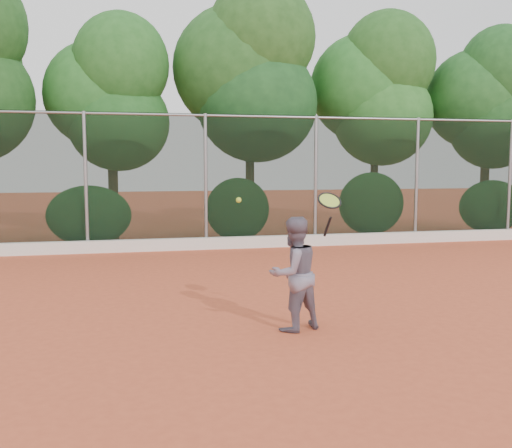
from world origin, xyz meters
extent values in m
plane|color=#CD5330|center=(0.00, 0.00, 0.00)|extent=(80.00, 80.00, 0.00)
cube|color=silver|center=(0.00, 6.82, 0.15)|extent=(24.00, 0.20, 0.30)
imported|color=slate|center=(0.14, -0.67, 0.76)|extent=(0.89, 0.80, 1.51)
cube|color=black|center=(0.00, 7.00, 1.75)|extent=(24.00, 0.01, 3.50)
cylinder|color=gray|center=(0.00, 7.00, 3.45)|extent=(24.00, 0.06, 0.06)
cylinder|color=gray|center=(-3.00, 7.00, 1.75)|extent=(0.09, 0.09, 3.50)
cylinder|color=gray|center=(0.00, 7.00, 1.75)|extent=(0.09, 0.09, 3.50)
cylinder|color=gray|center=(3.00, 7.00, 1.75)|extent=(0.09, 0.09, 3.50)
cylinder|color=gray|center=(6.00, 7.00, 1.75)|extent=(0.09, 0.09, 3.50)
cylinder|color=gray|center=(9.00, 7.00, 1.75)|extent=(0.09, 0.09, 3.50)
cylinder|color=#432B19|center=(-2.40, 9.30, 1.20)|extent=(0.28, 0.28, 2.40)
ellipsoid|color=#1C521C|center=(-2.20, 9.20, 3.40)|extent=(2.90, 2.40, 2.80)
ellipsoid|color=#215F20|center=(-2.70, 9.50, 4.20)|extent=(3.20, 2.70, 3.10)
ellipsoid|color=#1F561D|center=(-2.10, 9.00, 5.00)|extent=(2.70, 2.30, 2.90)
cylinder|color=#3D2817|center=(1.60, 9.00, 1.50)|extent=(0.26, 0.26, 3.00)
ellipsoid|color=#245F26|center=(1.80, 8.90, 4.00)|extent=(3.60, 3.00, 3.50)
ellipsoid|color=#316C29|center=(1.30, 9.20, 5.00)|extent=(3.90, 3.20, 3.80)
ellipsoid|color=#366C29|center=(1.90, 8.80, 5.90)|extent=(3.20, 2.70, 3.30)
cylinder|color=#46291B|center=(5.70, 9.20, 1.35)|extent=(0.24, 0.24, 2.70)
ellipsoid|color=#256020|center=(5.90, 9.10, 3.70)|extent=(3.20, 2.70, 3.10)
ellipsoid|color=#216021|center=(5.40, 9.40, 4.60)|extent=(3.50, 2.90, 3.40)
ellipsoid|color=#204F1B|center=(6.00, 9.00, 5.40)|extent=(3.00, 2.50, 3.10)
cylinder|color=#402718|center=(9.40, 8.80, 1.25)|extent=(0.28, 0.28, 2.50)
ellipsoid|color=#275F24|center=(9.60, 8.70, 3.50)|extent=(3.00, 2.50, 2.90)
ellipsoid|color=#2D6E2A|center=(9.10, 9.00, 4.30)|extent=(3.30, 2.80, 3.20)
ellipsoid|color=#286627|center=(9.70, 8.60, 5.10)|extent=(2.80, 2.40, 3.00)
ellipsoid|color=#2C742D|center=(-3.00, 7.80, 0.85)|extent=(2.20, 1.16, 1.60)
ellipsoid|color=#265F24|center=(1.00, 7.80, 0.95)|extent=(1.80, 1.04, 1.76)
ellipsoid|color=#2C702A|center=(5.00, 7.80, 1.05)|extent=(2.00, 1.10, 1.84)
ellipsoid|color=#286426|center=(9.00, 7.80, 0.90)|extent=(2.16, 1.12, 1.64)
cylinder|color=black|center=(0.60, -0.67, 1.37)|extent=(0.05, 0.23, 0.28)
torus|color=black|center=(0.60, -0.73, 1.72)|extent=(0.34, 0.29, 0.22)
cylinder|color=#AEC93B|center=(0.60, -0.73, 1.72)|extent=(0.29, 0.23, 0.17)
sphere|color=#B4CF2F|center=(-0.65, -0.96, 1.76)|extent=(0.07, 0.07, 0.07)
camera|label=1|loc=(-1.96, -7.78, 2.19)|focal=40.00mm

